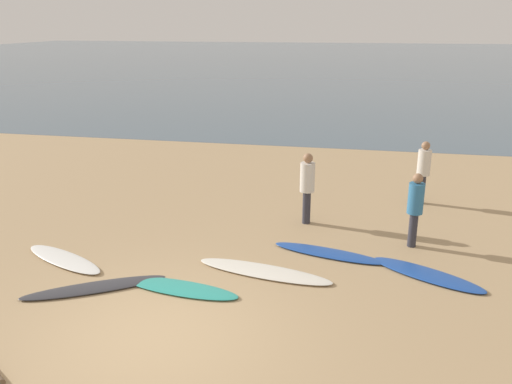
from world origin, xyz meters
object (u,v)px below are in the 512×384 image
person_0 (415,204)px  person_1 (424,167)px  surfboard_0 (64,259)px  surfboard_5 (427,274)px  surfboard_2 (181,288)px  surfboard_4 (329,253)px  surfboard_1 (95,287)px  person_2 (307,183)px  surfboard_3 (264,271)px

person_0 → person_1: size_ratio=0.97×
surfboard_0 → surfboard_5: size_ratio=0.99×
surfboard_2 → surfboard_4: 3.15m
surfboard_1 → person_1: bearing=13.7°
surfboard_4 → person_2: bearing=124.7°
surfboard_1 → surfboard_3: 3.05m
surfboard_0 → person_1: 8.79m
surfboard_1 → surfboard_2: (1.49, 0.28, -0.00)m
surfboard_0 → surfboard_5: bearing=31.0°
surfboard_3 → person_0: (2.80, 1.83, 0.90)m
person_1 → person_2: 3.39m
person_0 → person_2: size_ratio=0.95×
surfboard_1 → surfboard_2: bearing=-20.0°
person_0 → person_1: 2.91m
person_1 → person_2: size_ratio=0.98×
surfboard_3 → person_2: (0.49, 2.72, 0.95)m
person_0 → surfboard_5: bearing=-27.9°
surfboard_1 → surfboard_5: surfboard_5 is taller
surfboard_0 → person_0: person_0 is taller
surfboard_1 → surfboard_4: (3.93, 2.26, 0.00)m
surfboard_3 → person_0: person_0 is taller
surfboard_1 → person_2: person_2 is taller
surfboard_0 → surfboard_2: size_ratio=0.99×
person_0 → surfboard_3: bearing=-92.3°
person_0 → person_2: person_2 is taller
surfboard_3 → person_2: bearing=90.3°
surfboard_3 → surfboard_2: bearing=-134.4°
surfboard_1 → person_0: size_ratio=1.57×
surfboard_3 → surfboard_5: size_ratio=1.22×
person_1 → surfboard_5: bearing=18.0°
surfboard_3 → surfboard_4: (1.13, 1.06, -0.00)m
surfboard_1 → surfboard_4: size_ratio=1.08×
surfboard_0 → person_1: bearing=59.5°
surfboard_2 → person_2: bearing=71.0°
surfboard_4 → surfboard_5: bearing=-3.9°
surfboard_4 → surfboard_5: surfboard_5 is taller
surfboard_1 → person_2: (3.29, 3.92, 0.95)m
surfboard_0 → surfboard_3: bearing=28.7°
surfboard_2 → person_1: size_ratio=1.33×
surfboard_3 → surfboard_5: bearing=19.7°
surfboard_4 → person_2: 2.01m
surfboard_2 → person_0: 5.03m
surfboard_3 → person_2: size_ratio=1.58×
surfboard_2 → person_2: 4.17m
surfboard_0 → surfboard_1: surfboard_0 is taller
surfboard_0 → surfboard_3: size_ratio=0.81×
surfboard_0 → person_0: 7.13m
surfboard_3 → surfboard_4: surfboard_3 is taller
surfboard_2 → surfboard_4: size_ratio=0.94×
surfboard_3 → person_0: 3.46m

